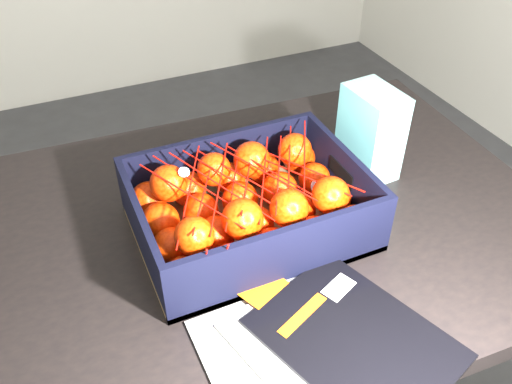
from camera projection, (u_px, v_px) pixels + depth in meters
name	position (u px, v px, depth m)	size (l,w,h in m)	color
ground	(188.00, 337.00, 1.70)	(3.50, 3.50, 0.00)	#353638
table	(242.00, 261.00, 1.07)	(1.24, 0.86, 0.75)	black
magazine_stack	(324.00, 353.00, 0.78)	(0.36, 0.35, 0.02)	beige
produce_crate	(249.00, 213.00, 0.97)	(0.40, 0.30, 0.12)	brown
clementine_heap	(249.00, 204.00, 0.96)	(0.38, 0.28, 0.12)	#F22D05
mesh_net	(247.00, 182.00, 0.92)	(0.33, 0.27, 0.09)	#B40D06
retail_carton	(371.00, 132.00, 1.08)	(0.08, 0.12, 0.19)	white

